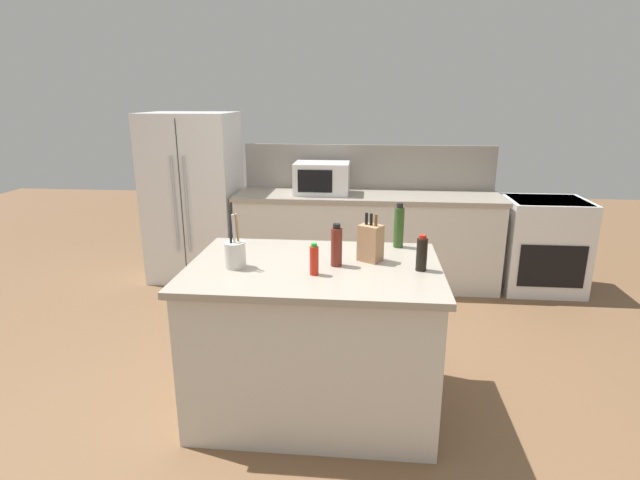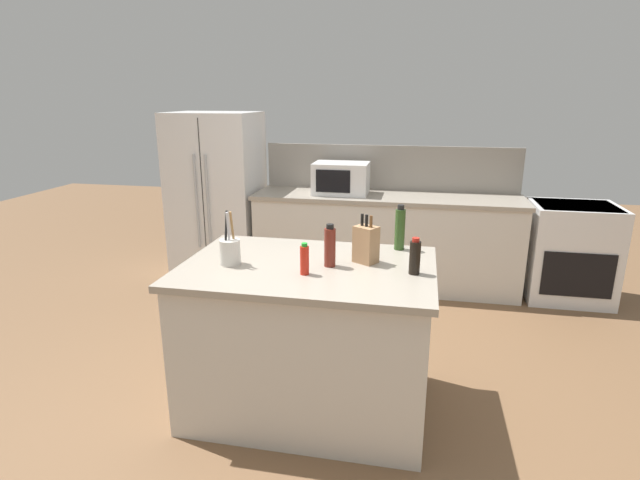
# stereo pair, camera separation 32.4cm
# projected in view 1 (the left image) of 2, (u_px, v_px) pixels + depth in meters

# --- Properties ---
(ground_plane) EXTENTS (14.00, 14.00, 0.00)m
(ground_plane) POSITION_uv_depth(u_px,v_px,m) (315.00, 404.00, 3.19)
(ground_plane) COLOR brown
(back_counter_run) EXTENTS (2.66, 0.66, 0.94)m
(back_counter_run) POSITION_uv_depth(u_px,v_px,m) (366.00, 239.00, 5.13)
(back_counter_run) COLOR beige
(back_counter_run) RESTS_ON ground_plane
(wall_backsplash) EXTENTS (2.62, 0.03, 0.46)m
(wall_backsplash) POSITION_uv_depth(u_px,v_px,m) (368.00, 167.00, 5.23)
(wall_backsplash) COLOR gray
(wall_backsplash) RESTS_ON back_counter_run
(kitchen_island) EXTENTS (1.48, 1.01, 0.94)m
(kitchen_island) POSITION_uv_depth(u_px,v_px,m) (314.00, 337.00, 3.05)
(kitchen_island) COLOR beige
(kitchen_island) RESTS_ON ground_plane
(refrigerator) EXTENTS (0.90, 0.75, 1.73)m
(refrigerator) POSITION_uv_depth(u_px,v_px,m) (194.00, 197.00, 5.23)
(refrigerator) COLOR white
(refrigerator) RESTS_ON ground_plane
(range_oven) EXTENTS (0.76, 0.65, 0.92)m
(range_oven) POSITION_uv_depth(u_px,v_px,m) (542.00, 244.00, 4.96)
(range_oven) COLOR white
(range_oven) RESTS_ON ground_plane
(microwave) EXTENTS (0.54, 0.39, 0.31)m
(microwave) POSITION_uv_depth(u_px,v_px,m) (322.00, 178.00, 4.99)
(microwave) COLOR white
(microwave) RESTS_ON back_counter_run
(knife_block) EXTENTS (0.16, 0.15, 0.29)m
(knife_block) POSITION_uv_depth(u_px,v_px,m) (370.00, 243.00, 2.96)
(knife_block) COLOR #A87C54
(knife_block) RESTS_ON kitchen_island
(utensil_crock) EXTENTS (0.12, 0.12, 0.32)m
(utensil_crock) POSITION_uv_depth(u_px,v_px,m) (235.00, 254.00, 2.86)
(utensil_crock) COLOR beige
(utensil_crock) RESTS_ON kitchen_island
(hot_sauce_bottle) EXTENTS (0.05, 0.05, 0.18)m
(hot_sauce_bottle) POSITION_uv_depth(u_px,v_px,m) (314.00, 260.00, 2.74)
(hot_sauce_bottle) COLOR red
(hot_sauce_bottle) RESTS_ON kitchen_island
(vinegar_bottle) EXTENTS (0.07, 0.07, 0.25)m
(vinegar_bottle) POSITION_uv_depth(u_px,v_px,m) (336.00, 246.00, 2.88)
(vinegar_bottle) COLOR maroon
(vinegar_bottle) RESTS_ON kitchen_island
(olive_oil_bottle) EXTENTS (0.06, 0.06, 0.29)m
(olive_oil_bottle) POSITION_uv_depth(u_px,v_px,m) (399.00, 226.00, 3.23)
(olive_oil_bottle) COLOR #2D4C1E
(olive_oil_bottle) RESTS_ON kitchen_island
(soy_sauce_bottle) EXTENTS (0.06, 0.06, 0.21)m
(soy_sauce_bottle) POSITION_uv_depth(u_px,v_px,m) (422.00, 254.00, 2.80)
(soy_sauce_bottle) COLOR black
(soy_sauce_bottle) RESTS_ON kitchen_island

